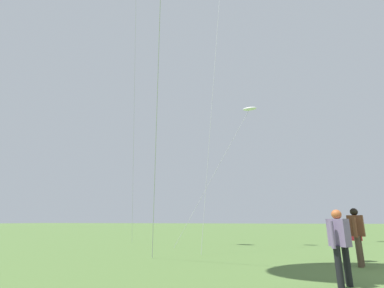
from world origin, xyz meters
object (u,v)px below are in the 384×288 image
at_px(person_tall_center, 357,238).
at_px(small_kite_delta_white, 249,110).
at_px(person_child_front, 340,241).
at_px(person_photographer, 357,232).

xyz_separation_m(person_tall_center, small_kite_delta_white, (4.91, 3.75, 7.04)).
height_order(person_child_front, person_photographer, person_photographer).
xyz_separation_m(person_photographer, small_kite_delta_white, (6.08, 3.51, 6.82)).
distance_m(person_child_front, small_kite_delta_white, 11.79).
relative_size(person_tall_center, small_kite_delta_white, 0.17).
relative_size(person_photographer, person_tall_center, 1.28).
xyz_separation_m(person_child_front, person_tall_center, (4.34, -1.33, -0.14)).
distance_m(person_child_front, person_tall_center, 4.54).
bearing_deg(person_child_front, person_tall_center, -64.23).
xyz_separation_m(person_photographer, person_tall_center, (1.18, -0.24, -0.22)).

